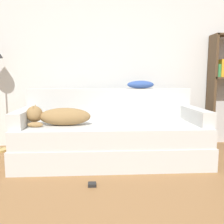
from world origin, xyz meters
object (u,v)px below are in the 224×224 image
(laptop, at_px, (117,124))
(power_adapter, at_px, (92,185))
(dog, at_px, (58,116))
(couch, at_px, (112,142))
(throw_pillow, at_px, (140,85))
(bookshelf, at_px, (224,84))

(laptop, relative_size, power_adapter, 5.09)
(dog, xyz_separation_m, laptop, (0.68, 0.01, -0.10))
(laptop, bearing_deg, couch, 131.54)
(dog, distance_m, throw_pillow, 1.19)
(laptop, xyz_separation_m, throw_pillow, (0.35, 0.48, 0.44))
(laptop, relative_size, bookshelf, 0.24)
(couch, relative_size, dog, 3.03)
(bookshelf, bearing_deg, throw_pillow, -170.70)
(throw_pillow, bearing_deg, dog, -154.41)
(dog, distance_m, laptop, 0.68)
(laptop, bearing_deg, bookshelf, 29.46)
(throw_pillow, relative_size, power_adapter, 4.82)
(couch, bearing_deg, power_adapter, -107.11)
(bookshelf, height_order, power_adapter, bookshelf)
(couch, relative_size, laptop, 5.77)
(dog, relative_size, power_adapter, 9.70)
(couch, relative_size, throw_pillow, 6.11)
(dog, bearing_deg, couch, 8.93)
(dog, distance_m, power_adapter, 0.93)
(laptop, xyz_separation_m, bookshelf, (1.62, 0.69, 0.44))
(couch, bearing_deg, throw_pillow, 43.77)
(dog, relative_size, bookshelf, 0.45)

